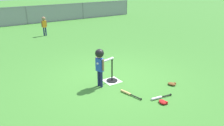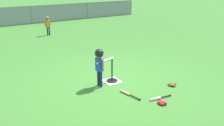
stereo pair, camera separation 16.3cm
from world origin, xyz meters
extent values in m
plane|color=#3D7A2D|center=(0.00, 0.00, 0.00)|extent=(60.00, 60.00, 0.00)
cube|color=white|center=(-0.12, -0.08, 0.00)|extent=(0.44, 0.44, 0.01)
cylinder|color=black|center=(-0.12, -0.08, 0.01)|extent=(0.32, 0.32, 0.03)
cylinder|color=black|center=(-0.12, -0.08, 0.34)|extent=(0.04, 0.04, 0.63)
cylinder|color=black|center=(-0.12, -0.08, 0.64)|extent=(0.06, 0.06, 0.02)
sphere|color=white|center=(-0.12, -0.08, 0.69)|extent=(0.07, 0.07, 0.07)
cylinder|color=#191E4C|center=(-0.59, -0.14, 0.23)|extent=(0.07, 0.07, 0.45)
cylinder|color=#191E4C|center=(-0.57, -0.24, 0.23)|extent=(0.07, 0.07, 0.45)
cube|color=#2347B7|center=(-0.58, -0.19, 0.63)|extent=(0.17, 0.23, 0.35)
cylinder|color=#8C6647|center=(-0.61, -0.07, 0.66)|extent=(0.05, 0.05, 0.30)
cylinder|color=#8C6647|center=(-0.55, -0.31, 0.66)|extent=(0.05, 0.05, 0.30)
sphere|color=#8C6647|center=(-0.58, -0.19, 0.92)|extent=(0.20, 0.20, 0.20)
sphere|color=black|center=(-0.58, -0.19, 0.95)|extent=(0.23, 0.23, 0.23)
cylinder|color=silver|center=(-0.37, -0.14, 0.69)|extent=(0.60, 0.20, 0.06)
cylinder|color=#191E4C|center=(0.03, 6.39, 0.22)|extent=(0.07, 0.07, 0.43)
cylinder|color=#191E4C|center=(-0.06, 6.39, 0.22)|extent=(0.07, 0.07, 0.43)
cube|color=orange|center=(-0.02, 6.39, 0.60)|extent=(0.20, 0.12, 0.34)
cylinder|color=#8C6647|center=(0.10, 6.39, 0.63)|extent=(0.05, 0.05, 0.29)
cylinder|color=#8C6647|center=(-0.14, 6.39, 0.63)|extent=(0.05, 0.05, 0.29)
sphere|color=#8C6647|center=(-0.02, 6.39, 0.88)|extent=(0.19, 0.19, 0.19)
cylinder|color=silver|center=(0.21, -1.54, 0.03)|extent=(0.29, 0.10, 0.06)
cylinder|color=black|center=(0.50, -1.58, 0.03)|extent=(0.29, 0.07, 0.03)
cylinder|color=black|center=(0.64, -1.60, 0.03)|extent=(0.02, 0.05, 0.05)
cylinder|color=#DBB266|center=(-0.23, -0.90, 0.03)|extent=(0.13, 0.33, 0.06)
cylinder|color=black|center=(-0.16, -1.21, 0.03)|extent=(0.10, 0.32, 0.03)
cylinder|color=black|center=(-0.13, -1.37, 0.03)|extent=(0.05, 0.03, 0.05)
ellipsoid|color=brown|center=(1.11, -1.20, 0.04)|extent=(0.23, 0.26, 0.07)
cube|color=brown|center=(1.20, -1.24, 0.04)|extent=(0.06, 0.06, 0.06)
ellipsoid|color=#B21919|center=(0.20, -1.75, 0.04)|extent=(0.22, 0.26, 0.07)
cube|color=#B21919|center=(0.25, -1.83, 0.04)|extent=(0.05, 0.06, 0.06)
cylinder|color=slate|center=(0.00, 10.12, 0.57)|extent=(0.06, 0.06, 1.15)
cylinder|color=slate|center=(4.00, 10.12, 0.57)|extent=(0.06, 0.06, 1.15)
cylinder|color=slate|center=(8.00, 10.12, 0.57)|extent=(0.06, 0.06, 1.15)
cube|color=gray|center=(0.00, 10.12, 1.09)|extent=(16.00, 0.03, 0.03)
cube|color=gray|center=(0.00, 10.12, 0.57)|extent=(16.00, 0.01, 1.15)
camera|label=1|loc=(-3.27, -4.90, 2.72)|focal=35.57mm
camera|label=2|loc=(-3.14, -4.99, 2.72)|focal=35.57mm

